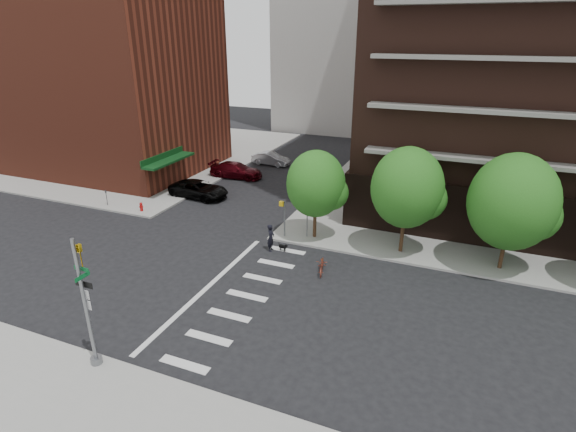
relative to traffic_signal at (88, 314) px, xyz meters
The scene contains 18 objects.
ground 7.98m from the traffic_signal, 86.42° to the left, with size 120.00×120.00×0.00m, color black.
sidewalk_ne 37.51m from the traffic_signal, 55.92° to the left, with size 39.00×33.00×0.15m, color gray.
sidewalk_nw 39.31m from the traffic_signal, 127.79° to the left, with size 31.00×33.00×0.15m, color gray.
crosswalk 8.40m from the traffic_signal, 70.35° to the left, with size 3.85×13.00×0.01m.
midrise_nw 34.19m from the traffic_signal, 130.18° to the left, with size 21.40×15.50×20.00m.
tree_a 16.66m from the traffic_signal, 74.39° to the left, with size 4.00×4.00×5.90m.
tree_b 19.20m from the traffic_signal, 56.79° to the left, with size 4.50×4.50×6.65m.
tree_c 23.02m from the traffic_signal, 44.16° to the left, with size 5.00×5.00×6.80m.
traffic_signal is the anchor object (origin of this frame).
pedestrian_signal 15.69m from the traffic_signal, 79.76° to the left, with size 2.18×0.67×2.60m.
fire_hydrant 18.42m from the traffic_signal, 123.26° to the left, with size 0.24×0.24×0.73m.
parking_meter 20.49m from the traffic_signal, 131.50° to the left, with size 0.10×0.08×1.32m.
parked_car_black 21.70m from the traffic_signal, 110.96° to the left, with size 5.34×2.46×1.48m, color black.
parked_car_maroon 27.62m from the traffic_signal, 105.71° to the left, with size 5.29×2.15×1.53m, color #41060C.
parked_car_silver 32.71m from the traffic_signal, 100.86° to the left, with size 4.19×1.46×1.38m, color #A7AAB0.
scooter 13.45m from the traffic_signal, 60.76° to the left, with size 0.67×1.91×1.00m, color brown.
dog_walker 13.44m from the traffic_signal, 79.61° to the left, with size 0.45×0.68×1.86m, color black.
dog 13.89m from the traffic_signal, 76.52° to the left, with size 0.61×0.24×0.51m.
Camera 1 is at (13.17, -18.85, 13.55)m, focal length 28.00 mm.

